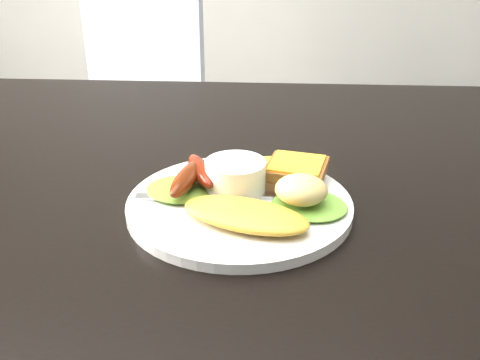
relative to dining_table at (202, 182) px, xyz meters
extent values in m
cube|color=black|center=(0.00, 0.00, 0.00)|extent=(1.20, 0.80, 0.04)
cube|color=tan|center=(-0.35, 1.02, -0.28)|extent=(0.50, 0.50, 0.05)
imported|color=navy|center=(-0.38, 0.45, 0.07)|extent=(0.64, 0.48, 1.59)
cylinder|color=white|center=(0.06, -0.11, 0.03)|extent=(0.25, 0.25, 0.01)
ellipsoid|color=#54851D|center=(-0.01, -0.09, 0.04)|extent=(0.10, 0.09, 0.01)
ellipsoid|color=#68A122|center=(0.13, -0.12, 0.04)|extent=(0.10, 0.10, 0.01)
ellipsoid|color=yellow|center=(0.07, -0.16, 0.04)|extent=(0.15, 0.11, 0.02)
ellipsoid|color=maroon|center=(0.00, -0.10, 0.05)|extent=(0.04, 0.09, 0.02)
ellipsoid|color=#670E07|center=(0.01, -0.08, 0.05)|extent=(0.05, 0.09, 0.02)
cylinder|color=white|center=(0.05, -0.09, 0.05)|extent=(0.08, 0.08, 0.04)
cube|color=brown|center=(0.08, -0.06, 0.04)|extent=(0.09, 0.09, 0.01)
cube|color=#954E26|center=(0.12, -0.06, 0.05)|extent=(0.08, 0.08, 0.01)
ellipsoid|color=beige|center=(0.12, -0.13, 0.06)|extent=(0.06, 0.06, 0.03)
cube|color=#ADAFB7|center=(0.02, -0.11, 0.03)|extent=(0.16, 0.03, 0.00)
camera|label=1|loc=(0.09, -0.66, 0.32)|focal=42.00mm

